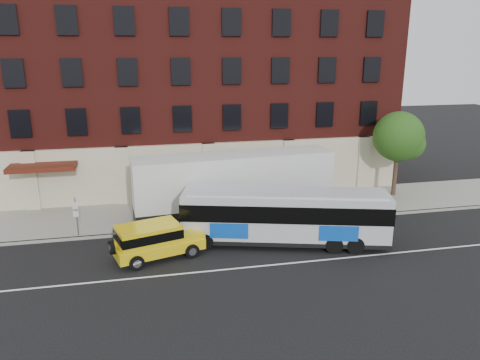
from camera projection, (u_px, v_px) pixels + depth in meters
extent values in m
plane|color=black|center=(244.00, 273.00, 22.75)|extent=(120.00, 120.00, 0.00)
cube|color=#9B998D|center=(215.00, 211.00, 31.19)|extent=(60.00, 6.00, 0.15)
cube|color=#9B998D|center=(223.00, 227.00, 28.37)|extent=(60.00, 0.25, 0.15)
cube|color=white|center=(241.00, 268.00, 23.22)|extent=(60.00, 0.12, 0.01)
cube|color=#581914|center=(198.00, 87.00, 36.62)|extent=(30.00, 10.00, 15.00)
cube|color=beige|center=(209.00, 170.00, 33.30)|extent=(30.00, 0.35, 4.00)
cube|color=#4E190E|center=(43.00, 166.00, 30.01)|extent=(4.20, 2.20, 0.30)
cube|color=beige|center=(31.00, 180.00, 30.82)|extent=(0.90, 0.55, 4.00)
cube|color=beige|center=(123.00, 175.00, 32.01)|extent=(0.90, 0.55, 4.00)
cube|color=beige|center=(209.00, 171.00, 33.21)|extent=(0.90, 0.55, 4.00)
cube|color=beige|center=(288.00, 167.00, 34.40)|extent=(0.90, 0.55, 4.00)
cube|color=beige|center=(363.00, 163.00, 35.60)|extent=(0.90, 0.55, 4.00)
cube|color=black|center=(20.00, 124.00, 29.88)|extent=(1.30, 0.20, 1.80)
cube|color=black|center=(77.00, 122.00, 30.57)|extent=(1.30, 0.20, 1.80)
cube|color=black|center=(131.00, 120.00, 31.27)|extent=(1.30, 0.20, 1.80)
cube|color=black|center=(182.00, 119.00, 31.97)|extent=(1.30, 0.20, 1.80)
cube|color=black|center=(232.00, 117.00, 32.66)|extent=(1.30, 0.20, 1.80)
cube|color=black|center=(279.00, 116.00, 33.36)|extent=(1.30, 0.20, 1.80)
cube|color=black|center=(325.00, 114.00, 34.06)|extent=(1.30, 0.20, 1.80)
cube|color=black|center=(368.00, 113.00, 34.76)|extent=(1.30, 0.20, 1.80)
cube|color=black|center=(14.00, 73.00, 28.99)|extent=(1.30, 0.20, 1.80)
cube|color=black|center=(72.00, 73.00, 29.69)|extent=(1.30, 0.20, 1.80)
cube|color=black|center=(128.00, 72.00, 30.39)|extent=(1.30, 0.20, 1.80)
cube|color=black|center=(181.00, 71.00, 31.08)|extent=(1.30, 0.20, 1.80)
cube|color=black|center=(232.00, 71.00, 31.78)|extent=(1.30, 0.20, 1.80)
cube|color=black|center=(280.00, 70.00, 32.48)|extent=(1.30, 0.20, 1.80)
cube|color=black|center=(327.00, 70.00, 33.17)|extent=(1.30, 0.20, 1.80)
cube|color=black|center=(372.00, 69.00, 33.87)|extent=(1.30, 0.20, 1.80)
cube|color=black|center=(6.00, 19.00, 28.11)|extent=(1.30, 0.20, 1.80)
cube|color=black|center=(67.00, 20.00, 28.80)|extent=(1.30, 0.20, 1.80)
cube|color=black|center=(124.00, 21.00, 29.50)|extent=(1.30, 0.20, 1.80)
cube|color=black|center=(179.00, 21.00, 30.20)|extent=(1.30, 0.20, 1.80)
cube|color=black|center=(231.00, 22.00, 30.89)|extent=(1.30, 0.20, 1.80)
cube|color=black|center=(281.00, 23.00, 31.59)|extent=(1.30, 0.20, 1.80)
cube|color=black|center=(329.00, 23.00, 32.29)|extent=(1.30, 0.20, 1.80)
cube|color=black|center=(375.00, 24.00, 32.99)|extent=(1.30, 0.20, 1.80)
cube|color=black|center=(56.00, 185.00, 31.25)|extent=(2.60, 0.15, 2.80)
cube|color=black|center=(146.00, 180.00, 32.45)|extent=(2.60, 0.15, 2.80)
cube|color=black|center=(229.00, 175.00, 33.64)|extent=(2.60, 0.15, 2.80)
cube|color=black|center=(307.00, 171.00, 34.84)|extent=(2.60, 0.15, 2.80)
cylinder|color=slate|center=(77.00, 218.00, 26.54)|extent=(0.07, 0.07, 2.50)
cube|color=silver|center=(75.00, 206.00, 26.18)|extent=(0.30, 0.03, 0.40)
cube|color=silver|center=(76.00, 214.00, 26.32)|extent=(0.30, 0.03, 0.35)
cylinder|color=#322319|center=(395.00, 175.00, 33.92)|extent=(0.32, 0.32, 3.00)
sphere|color=#1E4714|center=(399.00, 136.00, 33.12)|extent=(3.60, 3.60, 3.60)
sphere|color=#1E4714|center=(410.00, 144.00, 33.02)|extent=(2.20, 2.20, 2.20)
sphere|color=#1E4714|center=(388.00, 141.00, 33.48)|extent=(2.00, 2.00, 2.00)
cube|color=silver|center=(285.00, 216.00, 25.67)|extent=(11.56, 5.32, 2.69)
cube|color=black|center=(284.00, 237.00, 26.01)|extent=(11.62, 5.38, 0.24)
cube|color=silver|center=(286.00, 192.00, 25.28)|extent=(10.94, 4.90, 0.11)
cube|color=black|center=(285.00, 208.00, 25.54)|extent=(11.66, 5.41, 0.95)
cube|color=#0C48B9|center=(229.00, 231.00, 24.82)|extent=(2.01, 0.59, 0.85)
cube|color=#0C48B9|center=(333.00, 218.00, 26.79)|extent=(2.01, 0.59, 0.85)
cylinder|color=black|center=(205.00, 241.00, 25.24)|extent=(0.99, 0.53, 0.95)
cylinder|color=black|center=(210.00, 227.00, 27.29)|extent=(0.99, 0.53, 0.95)
cylinder|color=black|center=(334.00, 245.00, 24.81)|extent=(0.99, 0.53, 0.95)
cylinder|color=black|center=(329.00, 230.00, 26.86)|extent=(0.99, 0.53, 0.95)
cylinder|color=black|center=(355.00, 245.00, 24.75)|extent=(0.99, 0.53, 0.95)
cylinder|color=black|center=(349.00, 230.00, 26.80)|extent=(0.99, 0.53, 0.95)
cube|color=yellow|center=(159.00, 246.00, 24.33)|extent=(4.95, 3.13, 0.57)
cube|color=yellow|center=(148.00, 234.00, 23.87)|extent=(3.56, 2.69, 0.96)
cube|color=black|center=(148.00, 233.00, 23.86)|extent=(3.61, 2.74, 0.48)
cube|color=yellow|center=(186.00, 233.00, 24.93)|extent=(1.89, 2.15, 0.29)
cube|color=black|center=(199.00, 237.00, 25.37)|extent=(0.49, 1.49, 0.53)
cylinder|color=black|center=(112.00, 247.00, 23.09)|extent=(0.41, 0.76, 0.73)
cylinder|color=black|center=(192.00, 251.00, 24.28)|extent=(0.81, 0.47, 0.77)
cylinder|color=silver|center=(192.00, 251.00, 24.28)|extent=(0.49, 0.39, 0.42)
cylinder|color=black|center=(179.00, 238.00, 25.86)|extent=(0.81, 0.47, 0.77)
cylinder|color=silver|center=(179.00, 238.00, 25.86)|extent=(0.49, 0.39, 0.42)
cylinder|color=black|center=(137.00, 263.00, 22.92)|extent=(0.81, 0.47, 0.77)
cylinder|color=silver|center=(137.00, 263.00, 22.92)|extent=(0.49, 0.39, 0.42)
cylinder|color=black|center=(127.00, 249.00, 24.51)|extent=(0.81, 0.47, 0.77)
cylinder|color=silver|center=(127.00, 249.00, 24.51)|extent=(0.49, 0.39, 0.42)
cube|color=black|center=(234.00, 209.00, 29.94)|extent=(12.91, 3.63, 1.17)
cube|color=white|center=(234.00, 178.00, 29.35)|extent=(12.91, 3.67, 3.08)
cylinder|color=black|center=(163.00, 225.00, 27.50)|extent=(1.08, 0.39, 1.06)
cylinder|color=black|center=(158.00, 211.00, 29.74)|extent=(1.08, 0.39, 1.06)
cylinder|color=black|center=(184.00, 222.00, 27.85)|extent=(1.08, 0.39, 1.06)
cylinder|color=black|center=(178.00, 209.00, 30.10)|extent=(1.08, 0.39, 1.06)
cylinder|color=black|center=(291.00, 211.00, 29.81)|extent=(1.08, 0.39, 1.06)
cylinder|color=black|center=(278.00, 199.00, 32.05)|extent=(1.08, 0.39, 1.06)
cylinder|color=black|center=(309.00, 209.00, 30.17)|extent=(1.08, 0.39, 1.06)
cylinder|color=black|center=(295.00, 198.00, 32.41)|extent=(1.08, 0.39, 1.06)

